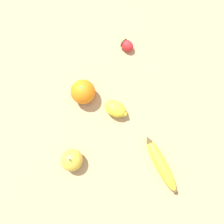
# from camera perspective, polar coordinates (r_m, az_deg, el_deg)

# --- Properties ---
(ground_plane) EXTENTS (3.00, 3.00, 0.00)m
(ground_plane) POSITION_cam_1_polar(r_m,az_deg,el_deg) (0.76, 4.40, -0.00)
(ground_plane) COLOR tan
(banana) EXTENTS (0.13, 0.18, 0.04)m
(banana) POSITION_cam_1_polar(r_m,az_deg,el_deg) (0.73, 12.61, -13.06)
(banana) COLOR yellow
(banana) RESTS_ON ground_plane
(orange) EXTENTS (0.08, 0.08, 0.08)m
(orange) POSITION_cam_1_polar(r_m,az_deg,el_deg) (0.74, -7.57, 5.26)
(orange) COLOR orange
(orange) RESTS_ON ground_plane
(strawberry) EXTENTS (0.04, 0.06, 0.04)m
(strawberry) POSITION_cam_1_polar(r_m,az_deg,el_deg) (0.83, 3.81, 17.05)
(strawberry) COLOR red
(strawberry) RESTS_ON ground_plane
(apple) EXTENTS (0.07, 0.07, 0.08)m
(apple) POSITION_cam_1_polar(r_m,az_deg,el_deg) (0.71, -10.44, -12.24)
(apple) COLOR gold
(apple) RESTS_ON ground_plane
(lemon) EXTENTS (0.05, 0.08, 0.05)m
(lemon) POSITION_cam_1_polar(r_m,az_deg,el_deg) (0.73, 0.91, 0.84)
(lemon) COLOR yellow
(lemon) RESTS_ON ground_plane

